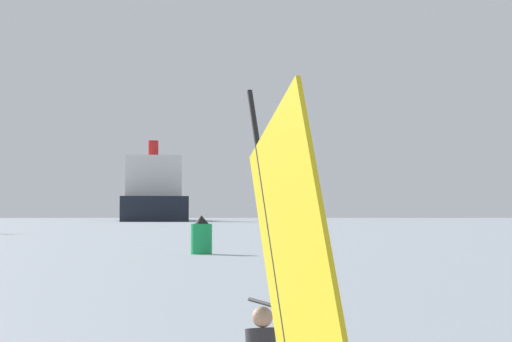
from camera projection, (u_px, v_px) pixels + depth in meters
The scene contains 3 objects.
cargo_ship at pixel (150, 205), 449.81m from camera, with size 73.96×206.81×31.58m.
distant_headland at pixel (45, 208), 1245.74m from camera, with size 1051.67×449.31×24.13m, color #756B56.
channel_buoy at pixel (201, 237), 56.07m from camera, with size 1.26×1.26×2.27m.
Camera 1 is at (-0.55, -12.00, 2.25)m, focal length 67.26 mm.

